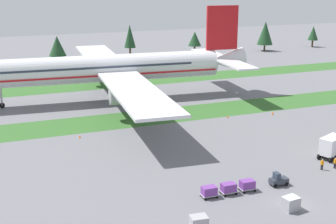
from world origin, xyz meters
TOP-DOWN VIEW (x-y plane):
  - ground_plane at (0.00, 0.00)m, footprint 400.00×400.00m
  - grass_strip_near at (0.00, 44.64)m, footprint 320.00×11.16m
  - grass_strip_far at (0.00, 78.97)m, footprint 320.00×11.16m
  - airliner at (-8.01, 61.62)m, footprint 67.91×83.41m
  - baggage_tug at (1.69, 5.89)m, footprint 2.62×1.33m
  - cargo_dolly_lead at (-3.33, 5.95)m, footprint 2.22×1.53m
  - cargo_dolly_second at (-6.23, 5.98)m, footprint 2.22×1.53m
  - cargo_dolly_third at (-9.13, 6.02)m, footprint 2.22×1.53m
  - catering_truck at (16.68, 12.19)m, footprint 7.30×4.80m
  - ground_crew_marshaller at (11.13, 8.23)m, footprint 0.36×0.51m
  - ground_crew_loader at (13.38, 7.97)m, footprint 0.36×0.55m
  - uld_container_0 at (-13.86, -0.87)m, footprint 2.16×1.80m
  - uld_container_1 at (-1.08, -0.93)m, footprint 2.20×1.86m
  - taxiway_marker_0 at (-20.42, 36.69)m, footprint 0.44×0.44m
  - taxiway_marker_1 at (21.17, 36.90)m, footprint 0.44×0.44m
  - taxiway_marker_2 at (11.04, 38.28)m, footprint 0.44×0.44m
  - distant_tree_line at (6.81, 115.86)m, footprint 191.30×10.67m

SIDE VIEW (x-z plane):
  - ground_plane at x=0.00m, z-range 0.00..0.00m
  - grass_strip_near at x=0.00m, z-range 0.00..0.01m
  - grass_strip_far at x=0.00m, z-range 0.00..0.01m
  - taxiway_marker_0 at x=-20.42m, z-range 0.00..0.49m
  - taxiway_marker_2 at x=11.04m, z-range 0.00..0.52m
  - taxiway_marker_1 at x=21.17m, z-range 0.00..0.69m
  - uld_container_0 at x=-13.86m, z-range 0.00..1.55m
  - baggage_tug at x=1.69m, z-range -0.17..1.80m
  - uld_container_1 at x=-1.08m, z-range 0.00..1.73m
  - cargo_dolly_lead at x=-3.33m, z-range 0.14..1.69m
  - cargo_dolly_second at x=-6.23m, z-range 0.14..1.69m
  - cargo_dolly_third at x=-9.13m, z-range 0.14..1.69m
  - ground_crew_marshaller at x=11.13m, z-range 0.08..1.82m
  - ground_crew_loader at x=13.38m, z-range 0.08..1.82m
  - catering_truck at x=16.68m, z-range 0.16..3.74m
  - distant_tree_line at x=6.81m, z-range 0.44..12.97m
  - airliner at x=-8.01m, z-range -3.08..18.62m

